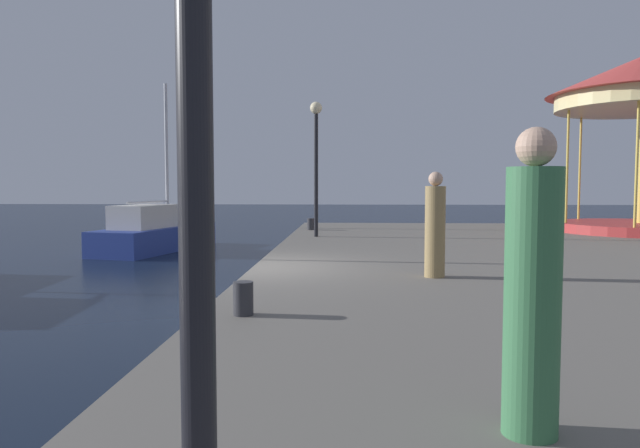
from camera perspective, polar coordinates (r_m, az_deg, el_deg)
The scene contains 7 objects.
ground_plane at distance 11.40m, azimuth -6.46°, elevation -8.09°, with size 120.00×120.00×0.00m, color black.
sailboat_blue at distance 21.69m, azimuth -15.84°, elevation -0.87°, with size 3.12×5.91×6.05m.
lamp_post_mid_promenade at distance 17.58m, azimuth -0.38°, elevation 7.78°, with size 0.36×0.36×4.00m.
bollard_north at distance 20.25m, azimuth -0.91°, elevation -0.01°, with size 0.24×0.24×0.40m, color #2D2D33.
bollard_center at distance 7.08m, azimuth -7.46°, elevation -7.17°, with size 0.24×0.24×0.40m, color #2D2D33.
person_near_carousel at distance 3.84m, azimuth 19.93°, elevation -6.24°, with size 0.34×0.34×1.89m.
person_mid_promenade at distance 10.00m, azimuth 11.10°, elevation -0.38°, with size 0.34×0.34×1.77m.
Camera 1 is at (1.81, -11.01, 2.34)m, focal length 32.97 mm.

